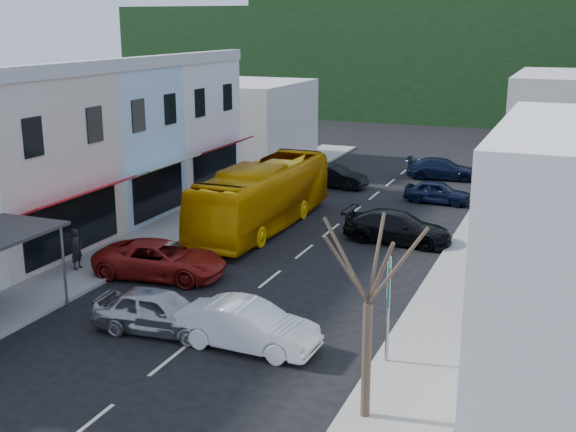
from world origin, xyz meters
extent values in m
plane|color=black|center=(0.00, 0.00, 0.00)|extent=(120.00, 120.00, 0.00)
cube|color=gray|center=(-7.50, 10.00, 0.07)|extent=(3.00, 52.00, 0.15)
cube|color=gray|center=(7.50, 10.00, 0.07)|extent=(3.00, 52.00, 0.15)
cube|color=beige|center=(-12.50, 3.00, 4.00)|extent=(7.00, 8.00, 8.00)
cube|color=#A81419|center=(-8.40, 3.00, 3.05)|extent=(1.30, 6.80, 0.08)
cube|color=#A9C9DA|center=(-12.50, 10.00, 4.00)|extent=(7.00, 6.00, 8.00)
cube|color=#195926|center=(-8.40, 10.00, 3.05)|extent=(1.30, 5.10, 0.08)
cube|color=silver|center=(-12.50, 16.50, 4.00)|extent=(7.00, 7.00, 8.00)
cube|color=#580D0E|center=(-8.40, 16.50, 3.05)|extent=(1.30, 5.95, 0.08)
cube|color=#B7B2A8|center=(-12.00, 27.00, 3.00)|extent=(8.00, 10.00, 6.00)
cube|color=#B7B2A8|center=(11.00, 30.00, 3.50)|extent=(8.00, 12.00, 7.00)
cube|color=black|center=(0.00, 64.00, 6.00)|extent=(80.00, 24.00, 12.00)
cube|color=black|center=(-8.00, 70.00, 10.00)|extent=(40.00, 16.00, 8.00)
imported|color=#DC9802|center=(-3.41, 10.98, 1.55)|extent=(2.54, 11.61, 3.10)
imported|color=#A8A8AD|center=(-1.41, -2.22, 0.70)|extent=(4.53, 2.16, 1.40)
imported|color=white|center=(1.93, -2.22, 0.70)|extent=(4.46, 1.94, 1.40)
imported|color=maroon|center=(-4.29, 2.58, 0.70)|extent=(4.79, 2.44, 1.40)
imported|color=black|center=(3.61, 11.04, 0.70)|extent=(4.58, 2.04, 1.40)
imported|color=black|center=(3.92, 19.59, 0.70)|extent=(4.49, 2.04, 1.40)
imported|color=black|center=(-3.06, 21.30, 0.70)|extent=(4.55, 2.21, 1.40)
imported|color=black|center=(2.94, 26.43, 0.70)|extent=(4.70, 2.42, 1.40)
imported|color=black|center=(-7.87, 1.77, 1.00)|extent=(0.44, 0.63, 1.70)
camera|label=1|loc=(11.23, -21.68, 10.24)|focal=45.00mm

